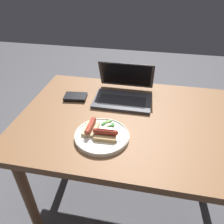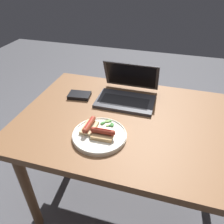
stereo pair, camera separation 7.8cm
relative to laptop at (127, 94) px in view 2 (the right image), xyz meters
The scene contains 8 objects.
ground_plane 0.76m from the laptop, 67.90° to the right, with size 6.00×6.00×0.00m, color #4C4C51.
desk 0.23m from the laptop, 67.90° to the right, with size 1.18×0.81×0.70m.
laptop is the anchor object (origin of this frame).
plate 0.36m from the laptop, 97.40° to the right, with size 0.25×0.25×0.02m.
sausage_toast_left 0.37m from the laptop, 94.15° to the right, with size 0.12×0.07×0.05m.
sausage_toast_middle 0.35m from the laptop, 107.65° to the right, with size 0.06×0.12×0.04m.
salad_pile 0.27m from the laptop, 96.73° to the right, with size 0.07×0.06×0.01m.
external_drive 0.28m from the laptop, 169.51° to the right, with size 0.14×0.10×0.02m.
Camera 2 is at (0.15, -0.89, 1.38)m, focal length 35.00 mm.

